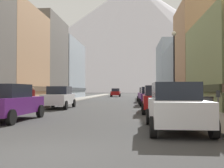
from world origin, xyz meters
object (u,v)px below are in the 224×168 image
Objects in this scene: car_left_1 at (59,97)px; streetlamp_right at (174,57)px; car_driving_0 at (116,93)px; parking_meter_near at (218,102)px; car_right_0 at (175,106)px; car_right_2 at (150,96)px; car_left_0 at (9,102)px; trash_bin_right at (208,105)px; pedestrian_0 at (33,97)px; car_right_1 at (157,99)px; car_right_3 at (146,95)px.

streetlamp_right is (9.15, -0.63, 3.09)m from car_left_1.
parking_meter_near is at bearing -81.08° from car_driving_0.
car_right_0 is at bearing -56.34° from car_left_1.
car_left_0 is at bearing -119.58° from car_right_2.
streetlamp_right is (6.95, -37.33, 3.09)m from car_driving_0.
car_right_2 and car_driving_0 have the same top height.
car_right_2 is 4.52× the size of trash_bin_right.
car_left_0 and car_left_1 have the same top height.
car_left_1 is at bearing -15.33° from pedestrian_0.
streetlamp_right is at bearing -73.12° from car_right_2.
parking_meter_near is (9.55, -1.19, 0.11)m from car_left_0.
streetlamp_right is (1.55, -5.10, 3.09)m from car_right_2.
car_left_0 and car_right_0 have the same top height.
pedestrian_0 is at bearing -97.36° from car_driving_0.
car_right_3 is at bearing 89.99° from car_right_1.
car_driving_0 is 38.09m from streetlamp_right.
parking_meter_near is 9.95m from streetlamp_right.
car_right_3 is (0.00, 22.92, 0.00)m from car_right_0.
car_right_3 reaches higher than parking_meter_near.
parking_meter_near is 3.85m from trash_bin_right.
pedestrian_0 is at bearing -132.88° from car_right_3.
streetlamp_right reaches higher than pedestrian_0.
streetlamp_right is (11.60, -1.31, 3.13)m from pedestrian_0.
trash_bin_right is at bearing -45.96° from car_right_1.
pedestrian_0 is (-2.45, 0.67, -0.04)m from car_left_1.
pedestrian_0 is (-10.05, -3.80, -0.04)m from car_right_2.
car_right_3 is (0.00, 15.19, 0.00)m from car_right_1.
car_right_1 is at bearing 134.04° from trash_bin_right.
car_right_3 is at bearing 47.12° from pedestrian_0.
car_right_3 is at bearing 97.27° from streetlamp_right.
car_right_0 is at bearing -116.60° from trash_bin_right.
car_left_1 is 1.01× the size of car_right_1.
car_right_3 is 21.70m from parking_meter_near.
car_driving_0 reaches higher than parking_meter_near.
car_right_3 is at bearing 89.99° from car_right_2.
streetlamp_right is at bearing -6.42° from pedestrian_0.
car_right_3 is 2.88× the size of pedestrian_0.
car_right_1 is 10.95m from pedestrian_0.
car_right_3 is at bearing 90.00° from car_right_0.
car_left_0 is 2.87× the size of pedestrian_0.
car_left_0 is at bearing -137.82° from streetlamp_right.
car_right_0 is 15.89m from car_right_2.
car_right_2 and car_right_3 have the same top height.
car_right_2 is at bearing -80.48° from car_driving_0.
car_left_0 is 9.23m from car_right_1.
car_right_2 is at bearing 90.00° from car_right_0.
car_driving_0 is (-5.40, 32.22, 0.00)m from car_right_2.
car_driving_0 is (2.20, 45.62, 0.00)m from car_left_0.
car_right_1 is 6.72m from parking_meter_near.
streetlamp_right is (1.55, -12.13, 3.09)m from car_right_3.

